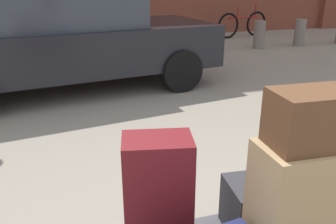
% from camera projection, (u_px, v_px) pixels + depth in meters
% --- Properties ---
extents(suitcase_tan_rear_right, '(0.44, 0.26, 0.65)m').
position_uv_depth(suitcase_tan_rear_right, '(301.00, 211.00, 1.55)').
color(suitcase_tan_rear_right, '#9E7F56').
rests_on(suitcase_tan_rear_right, luggage_cart).
extents(duffel_bag_charcoal_front_left, '(0.55, 0.33, 0.29)m').
position_uv_depth(duffel_bag_charcoal_front_left, '(274.00, 205.00, 1.89)').
color(duffel_bag_charcoal_front_left, '#2D2D33').
rests_on(duffel_bag_charcoal_front_left, luggage_cart).
extents(suitcase_maroon_front_right, '(0.37, 0.29, 0.60)m').
position_uv_depth(suitcase_maroon_front_right, '(158.00, 194.00, 1.71)').
color(suitcase_maroon_front_right, maroon).
rests_on(suitcase_maroon_front_right, luggage_cart).
extents(duffel_bag_brown_topmost_pile, '(0.38, 0.23, 0.23)m').
position_uv_depth(duffel_bag_brown_topmost_pile, '(316.00, 118.00, 1.39)').
color(duffel_bag_brown_topmost_pile, '#51331E').
rests_on(duffel_bag_brown_topmost_pile, suitcase_tan_rear_right).
extents(parked_car, '(4.51, 2.39, 1.42)m').
position_uv_depth(parked_car, '(68.00, 40.00, 5.29)').
color(parked_car, black).
rests_on(parked_car, ground_plane).
extents(bicycle_leaning, '(1.74, 0.39, 0.96)m').
position_uv_depth(bicycle_leaning, '(243.00, 24.00, 10.26)').
color(bicycle_leaning, black).
rests_on(bicycle_leaning, ground_plane).
extents(bollard_kerb_near, '(0.27, 0.27, 0.67)m').
position_uv_depth(bollard_kerb_near, '(199.00, 38.00, 8.17)').
color(bollard_kerb_near, '#72665B').
rests_on(bollard_kerb_near, ground_plane).
extents(bollard_kerb_mid, '(0.27, 0.27, 0.67)m').
position_uv_depth(bollard_kerb_mid, '(259.00, 35.00, 8.61)').
color(bollard_kerb_mid, '#72665B').
rests_on(bollard_kerb_mid, ground_plane).
extents(bollard_kerb_far, '(0.27, 0.27, 0.67)m').
position_uv_depth(bollard_kerb_far, '(300.00, 33.00, 8.93)').
color(bollard_kerb_far, '#72665B').
rests_on(bollard_kerb_far, ground_plane).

